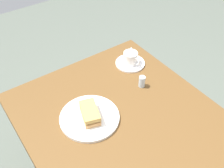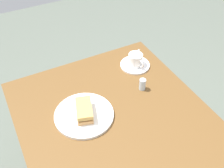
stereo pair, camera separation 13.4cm
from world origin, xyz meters
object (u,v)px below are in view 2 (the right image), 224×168
Objects in this scene: dining_table at (137,168)px; coffee_saucer at (135,65)px; sandwich_plate at (84,115)px; coffee_cup at (136,59)px; salt_shaker at (142,84)px; spoon at (137,56)px; sandwich_front at (84,110)px.

dining_table is 0.57m from coffee_saucer.
sandwich_plate is (0.28, 0.12, 0.13)m from dining_table.
dining_table is 0.58m from coffee_cup.
dining_table is 0.40m from salt_shaker.
dining_table is at bearing 149.55° from spoon.
salt_shaker is at bearing -84.70° from sandwich_plate.
dining_table is 4.94× the size of sandwich_plate.
sandwich_front is 1.34× the size of coffee_cup.
coffee_cup is at bearing 140.78° from spoon.
coffee_saucer is at bearing -19.79° from salt_shaker.
salt_shaker is at bearing 160.21° from coffee_saucer.
sandwich_plate is at bearing 117.44° from coffee_cup.
coffee_saucer is (0.21, -0.39, -0.03)m from sandwich_front.
sandwich_plate is 0.33m from salt_shaker.
dining_table is 0.64m from spoon.
coffee_cup is (0.20, -0.39, 0.04)m from sandwich_plate.
salt_shaker reaches higher than dining_table.
sandwich_plate reaches higher than coffee_saucer.
spoon is at bearing -58.87° from sandwich_front.
salt_shaker is (-0.18, 0.06, 0.03)m from coffee_saucer.
salt_shaker reaches higher than coffee_saucer.
spoon is 0.26m from salt_shaker.
coffee_cup reaches higher than sandwich_front.
dining_table is at bearing 150.74° from coffee_cup.
coffee_cup is 0.18m from salt_shaker.
sandwich_front reaches higher than dining_table.
coffee_saucer is at bearing -62.32° from sandwich_plate.
sandwich_front is (0.27, 0.12, 0.17)m from dining_table.
sandwich_front is 1.73× the size of spoon.
sandwich_plate is 0.03m from sandwich_front.
coffee_saucer is at bearing 139.66° from spoon.
coffee_cup is 1.29× the size of spoon.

